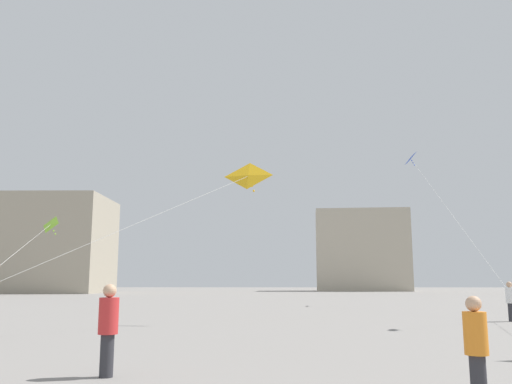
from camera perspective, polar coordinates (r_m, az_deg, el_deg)
person_in_red at (r=11.22m, az=-15.61°, el=-13.66°), size 0.39×0.39×1.80m
person_in_orange at (r=9.08m, az=22.60°, el=-14.93°), size 0.36×0.36×1.63m
person_in_white at (r=27.76m, az=25.68°, el=-10.38°), size 0.40×0.40×1.82m
kite_amber_delta at (r=24.21m, az=-1.15°, el=1.59°), size 9.48×7.88×5.82m
kite_cobalt_delta at (r=44.45m, az=16.37°, el=3.34°), size 1.00×17.73×10.82m
kite_lime_delta at (r=37.00m, az=-21.36°, el=-3.38°), size 5.70×18.59×4.66m
building_left_hall at (r=91.21m, az=-22.58°, el=-5.27°), size 22.57×15.29×14.95m
building_centre_hall at (r=100.84m, az=11.30°, el=-6.18°), size 17.29×10.10×14.83m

